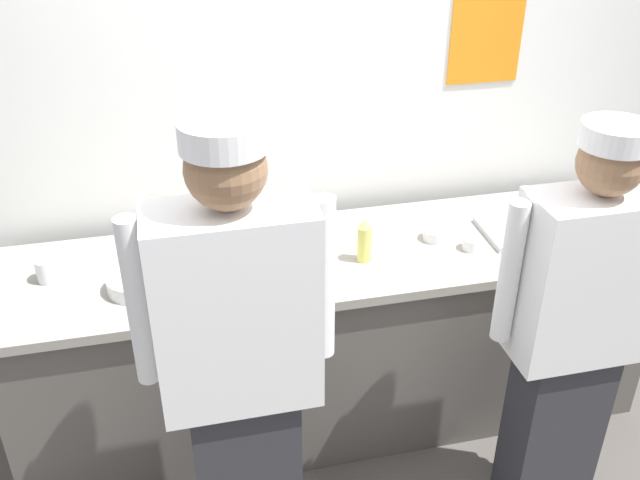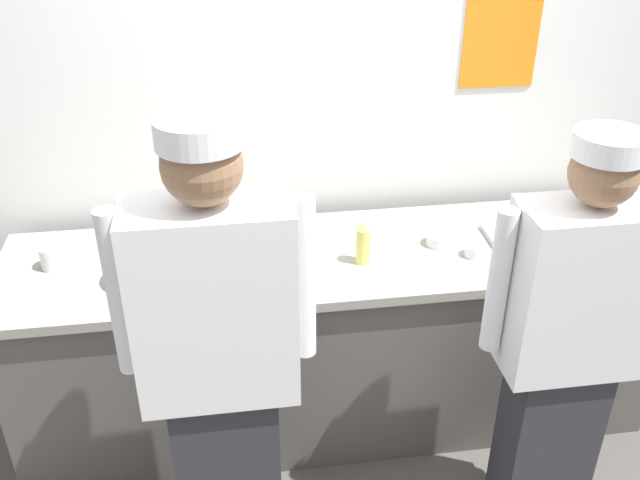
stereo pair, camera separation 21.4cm
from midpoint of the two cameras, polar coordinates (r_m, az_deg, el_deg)
name	(u,v)px [view 2 (the right image)]	position (r m, az deg, el deg)	size (l,w,h in m)	color
ground_plane	(351,473)	(3.20, 4.51, -18.33)	(9.00, 9.00, 0.00)	#514C47
wall_back	(322,86)	(3.12, 2.15, 12.33)	(4.35, 0.11, 2.88)	white
prep_counter	(337,337)	(3.16, 3.37, -7.90)	(2.77, 0.71, 0.88)	#56514C
chef_near_left	(220,362)	(2.26, -5.42, -9.89)	(0.63, 0.24, 1.75)	#2D2D33
chef_center	(567,342)	(2.61, 21.61, -7.75)	(0.60, 0.24, 1.64)	#2D2D33
plate_stack_front	(136,273)	(2.78, -12.54, -2.70)	(0.24, 0.24, 0.06)	white
mixing_bowl_steel	(280,250)	(2.82, -1.11, -0.83)	(0.34, 0.34, 0.10)	#B7BABF
sheet_tray	(542,238)	(3.16, 19.44, 0.09)	(0.46, 0.29, 0.02)	#B7BABF
squeeze_bottle_primary	(363,243)	(2.81, 5.69, -0.26)	(0.06, 0.06, 0.19)	#E5E066
ramekin_orange_sauce	(207,265)	(2.80, -6.94, -2.07)	(0.08, 0.08, 0.05)	white
ramekin_green_sauce	(438,239)	(3.01, 11.59, 0.05)	(0.10, 0.10, 0.05)	white
ramekin_red_sauce	(475,250)	(2.96, 14.44, -0.83)	(0.08, 0.08, 0.05)	white
deli_cup	(52,257)	(2.94, -18.98, -1.39)	(0.09, 0.09, 0.09)	white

